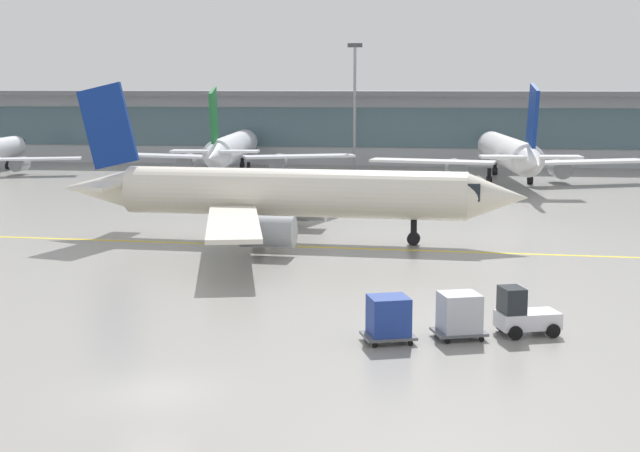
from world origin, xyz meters
The scene contains 10 objects.
ground_plane centered at (0.00, 0.00, 0.00)m, with size 400.00×400.00×0.00m, color gray.
taxiway_centreline_stripe centered at (0.19, 29.22, 0.00)m, with size 110.00×0.36×0.01m, color yellow.
terminal_concourse centered at (0.00, 93.00, 4.92)m, with size 228.70×11.00×9.60m.
gate_airplane_2 centered at (-13.90, 75.19, 3.08)m, with size 28.77×31.02×10.27m.
gate_airplane_3 centered at (17.34, 70.63, 3.19)m, with size 29.78×32.17×10.65m.
taxiing_regional_jet centered at (-0.23, 31.24, 3.22)m, with size 32.42×30.12×10.74m.
baggage_tug centered at (13.52, 9.22, 0.89)m, with size 2.91×2.26×2.10m.
cargo_dolly_lead centered at (10.80, 8.32, 1.05)m, with size 2.50×2.18×1.94m.
cargo_dolly_trailing centered at (7.87, 7.34, 1.05)m, with size 2.50×2.18×1.94m.
apron_light_mast_1 centered at (-0.43, 84.38, 8.41)m, with size 1.80×0.36×15.44m.
Camera 1 is at (9.72, -29.82, 10.70)m, focal length 51.68 mm.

